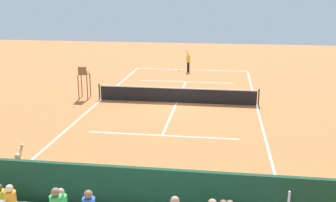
{
  "coord_description": "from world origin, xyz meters",
  "views": [
    {
      "loc": [
        -2.85,
        24.14,
        6.85
      ],
      "look_at": [
        0.0,
        4.0,
        1.2
      ],
      "focal_mm": 42.27,
      "sensor_mm": 36.0,
      "label": 1
    }
  ],
  "objects_px": {
    "tennis_net": "(177,95)",
    "tennis_player": "(188,60)",
    "umpire_chair": "(84,79)",
    "tennis_ball_near": "(193,75)",
    "tennis_racket": "(176,71)",
    "line_judge": "(20,171)",
    "tennis_ball_far": "(206,78)"
  },
  "relations": [
    {
      "from": "umpire_chair",
      "to": "tennis_ball_far",
      "type": "xyz_separation_m",
      "value": [
        -7.68,
        -7.5,
        -1.28
      ]
    },
    {
      "from": "tennis_player",
      "to": "tennis_net",
      "type": "bearing_deg",
      "value": 91.13
    },
    {
      "from": "umpire_chair",
      "to": "tennis_racket",
      "type": "xyz_separation_m",
      "value": [
        -4.9,
        -10.18,
        -1.3
      ]
    },
    {
      "from": "tennis_net",
      "to": "line_judge",
      "type": "xyz_separation_m",
      "value": [
        3.8,
        12.8,
        0.51
      ]
    },
    {
      "from": "tennis_player",
      "to": "tennis_racket",
      "type": "relative_size",
      "value": 3.44
    },
    {
      "from": "tennis_ball_near",
      "to": "line_judge",
      "type": "xyz_separation_m",
      "value": [
        4.19,
        21.31,
        0.98
      ]
    },
    {
      "from": "tennis_ball_near",
      "to": "tennis_ball_far",
      "type": "bearing_deg",
      "value": 143.78
    },
    {
      "from": "tennis_net",
      "to": "tennis_racket",
      "type": "relative_size",
      "value": 18.37
    },
    {
      "from": "tennis_racket",
      "to": "line_judge",
      "type": "distance_m",
      "value": 23.35
    },
    {
      "from": "umpire_chair",
      "to": "tennis_ball_near",
      "type": "xyz_separation_m",
      "value": [
        -6.59,
        -8.29,
        -1.28
      ]
    },
    {
      "from": "tennis_player",
      "to": "tennis_ball_far",
      "type": "relative_size",
      "value": 29.18
    },
    {
      "from": "tennis_net",
      "to": "umpire_chair",
      "type": "height_order",
      "value": "umpire_chair"
    },
    {
      "from": "tennis_player",
      "to": "tennis_ball_near",
      "type": "bearing_deg",
      "value": 109.95
    },
    {
      "from": "tennis_player",
      "to": "tennis_ball_far",
      "type": "distance_m",
      "value": 3.1
    },
    {
      "from": "tennis_ball_near",
      "to": "umpire_chair",
      "type": "bearing_deg",
      "value": 51.53
    },
    {
      "from": "tennis_ball_near",
      "to": "tennis_player",
      "type": "bearing_deg",
      "value": -70.05
    },
    {
      "from": "tennis_net",
      "to": "tennis_player",
      "type": "relative_size",
      "value": 5.35
    },
    {
      "from": "tennis_ball_near",
      "to": "line_judge",
      "type": "bearing_deg",
      "value": 78.88
    },
    {
      "from": "umpire_chair",
      "to": "tennis_ball_near",
      "type": "relative_size",
      "value": 32.42
    },
    {
      "from": "line_judge",
      "to": "tennis_racket",
      "type": "bearing_deg",
      "value": -96.14
    },
    {
      "from": "tennis_player",
      "to": "tennis_racket",
      "type": "xyz_separation_m",
      "value": [
        1.1,
        -0.27,
        -1.0
      ]
    },
    {
      "from": "tennis_net",
      "to": "tennis_racket",
      "type": "xyz_separation_m",
      "value": [
        1.3,
        -10.4,
        -0.49
      ]
    },
    {
      "from": "tennis_net",
      "to": "tennis_player",
      "type": "xyz_separation_m",
      "value": [
        0.2,
        -10.13,
        0.51
      ]
    },
    {
      "from": "tennis_ball_near",
      "to": "tennis_ball_far",
      "type": "relative_size",
      "value": 1.0
    },
    {
      "from": "tennis_racket",
      "to": "tennis_ball_far",
      "type": "bearing_deg",
      "value": 136.03
    },
    {
      "from": "tennis_ball_near",
      "to": "line_judge",
      "type": "height_order",
      "value": "line_judge"
    },
    {
      "from": "tennis_net",
      "to": "umpire_chair",
      "type": "relative_size",
      "value": 4.81
    },
    {
      "from": "tennis_net",
      "to": "tennis_ball_far",
      "type": "height_order",
      "value": "tennis_net"
    },
    {
      "from": "umpire_chair",
      "to": "tennis_player",
      "type": "xyz_separation_m",
      "value": [
        -6.0,
        -9.91,
        -0.3
      ]
    },
    {
      "from": "tennis_racket",
      "to": "tennis_ball_far",
      "type": "distance_m",
      "value": 3.86
    },
    {
      "from": "tennis_racket",
      "to": "tennis_ball_near",
      "type": "xyz_separation_m",
      "value": [
        -1.69,
        1.89,
        0.02
      ]
    },
    {
      "from": "tennis_racket",
      "to": "tennis_ball_near",
      "type": "relative_size",
      "value": 8.49
    }
  ]
}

